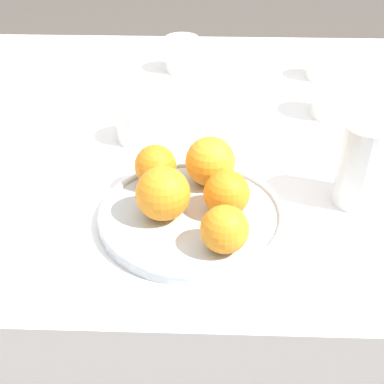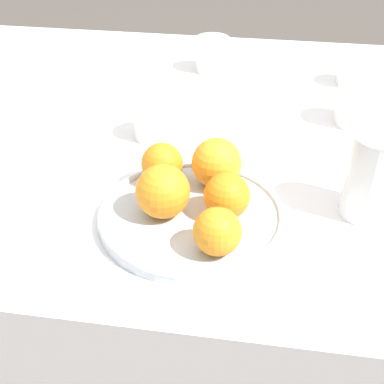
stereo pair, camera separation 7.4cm
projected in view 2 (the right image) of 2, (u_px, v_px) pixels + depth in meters
ground_plane at (149, 359)px, 1.43m from camera, size 12.00×12.00×0.00m
table at (142, 259)px, 1.23m from camera, size 1.56×0.99×0.72m
fruit_platter at (192, 215)px, 0.76m from camera, size 0.27×0.27×0.02m
orange_0 at (217, 232)px, 0.67m from camera, size 0.06×0.06×0.06m
orange_1 at (217, 163)px, 0.80m from camera, size 0.08×0.08×0.08m
orange_2 at (163, 192)px, 0.74m from camera, size 0.08×0.08×0.08m
orange_3 at (162, 164)px, 0.81m from camera, size 0.06×0.06×0.06m
orange_4 at (227, 196)px, 0.74m from camera, size 0.07×0.07×0.07m
water_glass at (373, 176)px, 0.75m from camera, size 0.08×0.08×0.13m
cup_0 at (358, 104)px, 0.99m from camera, size 0.08×0.08×0.08m
cup_1 at (155, 122)px, 0.95m from camera, size 0.07×0.07×0.06m
cup_2 at (212, 54)px, 1.20m from camera, size 0.08×0.08×0.08m
cup_3 at (356, 71)px, 1.14m from camera, size 0.07×0.07×0.06m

